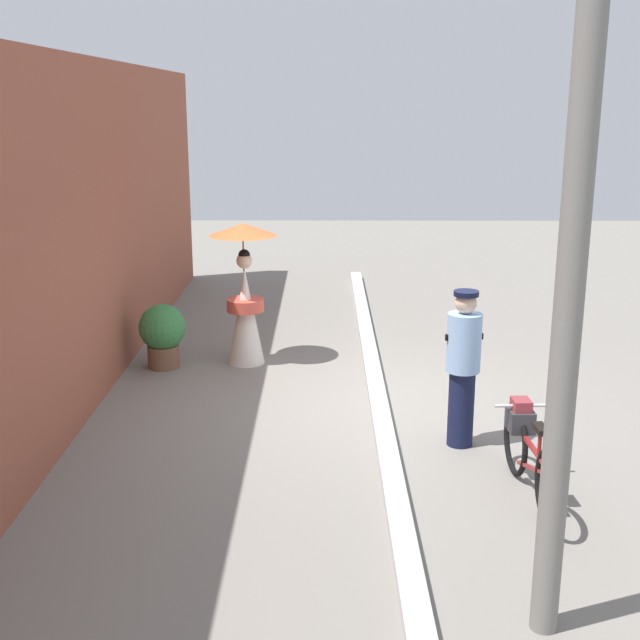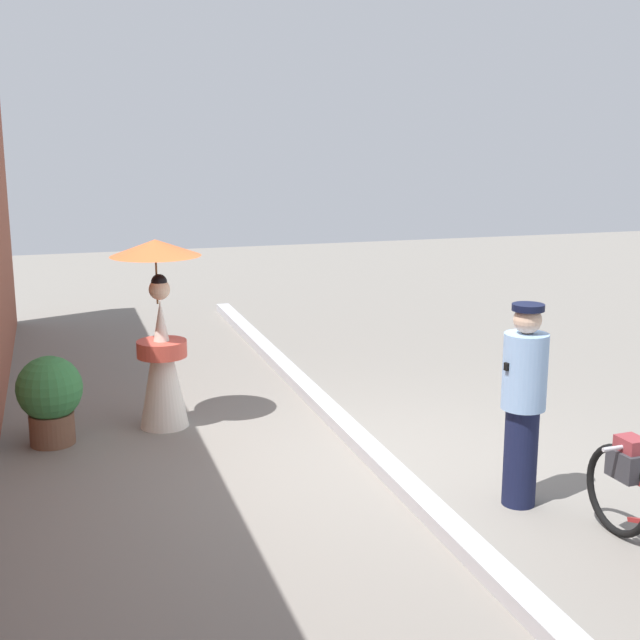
# 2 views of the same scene
# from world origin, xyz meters

# --- Properties ---
(ground_plane) EXTENTS (30.00, 30.00, 0.00)m
(ground_plane) POSITION_xyz_m (0.00, 0.00, 0.00)
(ground_plane) COLOR gray
(building_wall) EXTENTS (14.00, 0.40, 3.87)m
(building_wall) POSITION_xyz_m (0.00, 3.41, 1.93)
(building_wall) COLOR brown
(building_wall) RESTS_ON ground_plane
(sidewalk_curb) EXTENTS (14.00, 0.20, 0.12)m
(sidewalk_curb) POSITION_xyz_m (0.00, 0.00, 0.06)
(sidewalk_curb) COLOR #B2B2B7
(sidewalk_curb) RESTS_ON ground_plane
(bicycle_near_officer) EXTENTS (1.68, 0.48, 0.77)m
(bicycle_near_officer) POSITION_xyz_m (-2.21, -1.18, 0.41)
(bicycle_near_officer) COLOR black
(bicycle_near_officer) RESTS_ON ground_plane
(person_officer) EXTENTS (0.34, 0.38, 1.60)m
(person_officer) POSITION_xyz_m (-1.13, -0.76, 0.85)
(person_officer) COLOR #141938
(person_officer) RESTS_ON ground_plane
(person_with_parasol) EXTENTS (0.88, 0.88, 1.86)m
(person_with_parasol) POSITION_xyz_m (1.58, 1.66, 0.97)
(person_with_parasol) COLOR silver
(person_with_parasol) RESTS_ON ground_plane
(potted_plant_by_door) EXTENTS (0.62, 0.61, 0.84)m
(potted_plant_by_door) POSITION_xyz_m (1.39, 2.71, 0.47)
(potted_plant_by_door) COLOR brown
(potted_plant_by_door) RESTS_ON ground_plane
(utility_pole) EXTENTS (0.18, 0.18, 4.80)m
(utility_pole) POSITION_xyz_m (-4.14, -0.84, 2.40)
(utility_pole) COLOR slate
(utility_pole) RESTS_ON ground_plane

